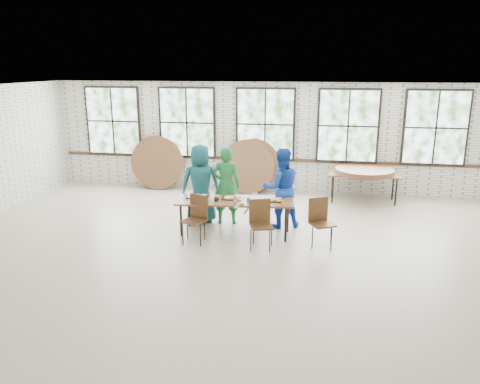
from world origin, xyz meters
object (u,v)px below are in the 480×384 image
object	(u,v)px
chair_near_left	(196,215)
chair_near_right	(261,220)
storage_table	(364,176)
dining_table	(235,202)

from	to	relation	value
chair_near_left	chair_near_right	world-z (taller)	same
chair_near_left	storage_table	bearing A→B (deg)	67.23
dining_table	storage_table	size ratio (longest dim) A/B	1.36
chair_near_right	storage_table	bearing A→B (deg)	39.75
storage_table	dining_table	bearing A→B (deg)	-132.91
dining_table	chair_near_right	bearing A→B (deg)	-50.51
dining_table	chair_near_left	bearing A→B (deg)	-146.64
chair_near_left	storage_table	world-z (taller)	chair_near_left
chair_near_right	storage_table	xyz separation A→B (m)	(2.22, 3.59, 0.13)
dining_table	chair_near_right	world-z (taller)	chair_near_right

